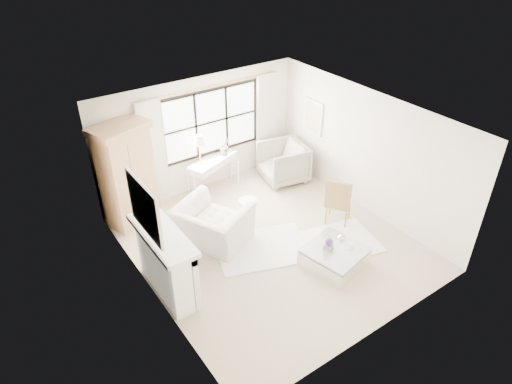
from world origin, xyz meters
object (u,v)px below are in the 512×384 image
at_px(club_armchair, 213,225).
at_px(coffee_table, 334,257).
at_px(console_table, 214,174).
at_px(armoire, 127,175).

height_order(club_armchair, coffee_table, club_armchair).
distance_m(console_table, coffee_table, 3.71).
bearing_deg(armoire, club_armchair, -76.05).
bearing_deg(coffee_table, console_table, 85.18).
bearing_deg(coffee_table, armoire, 113.74).
xyz_separation_m(armoire, console_table, (2.08, 0.14, -0.74)).
distance_m(console_table, club_armchair, 2.08).
height_order(armoire, console_table, armoire).
relative_size(armoire, club_armchair, 1.68).
bearing_deg(coffee_table, club_armchair, 116.87).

